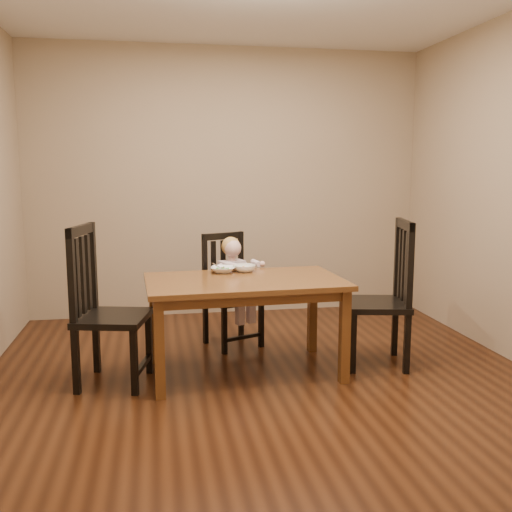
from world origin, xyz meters
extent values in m
cube|color=#3E1E0D|center=(0.00, 0.00, 0.00)|extent=(4.00, 4.00, 0.01)
cube|color=#967D5F|center=(0.00, 2.00, 1.35)|extent=(4.00, 0.01, 2.70)
cube|color=#967D5F|center=(0.00, -2.00, 1.35)|extent=(4.00, 0.01, 2.70)
cube|color=#553513|center=(-0.11, 0.19, 0.69)|extent=(1.45, 0.91, 0.04)
cube|color=#553513|center=(-0.11, 0.19, 0.63)|extent=(1.33, 0.79, 0.08)
cube|color=#553513|center=(-0.74, -0.19, 0.33)|extent=(0.07, 0.07, 0.67)
cube|color=#553513|center=(0.55, -0.13, 0.33)|extent=(0.07, 0.07, 0.67)
cube|color=#553513|center=(-0.77, 0.52, 0.33)|extent=(0.07, 0.07, 0.67)
cube|color=#553513|center=(0.51, 0.58, 0.33)|extent=(0.07, 0.07, 0.67)
cube|color=black|center=(-0.11, 0.86, 0.40)|extent=(0.53, 0.52, 0.04)
cube|color=black|center=(-0.01, 1.08, 0.19)|extent=(0.05, 0.05, 0.38)
cube|color=black|center=(-0.34, 0.95, 0.19)|extent=(0.05, 0.05, 0.38)
cube|color=black|center=(0.12, 0.77, 0.19)|extent=(0.05, 0.05, 0.38)
cube|color=black|center=(-0.21, 0.64, 0.19)|extent=(0.05, 0.05, 0.38)
cube|color=black|center=(-0.01, 1.08, 0.69)|extent=(0.05, 0.05, 0.53)
cube|color=black|center=(-0.34, 0.95, 0.69)|extent=(0.05, 0.05, 0.53)
cube|color=black|center=(-0.17, 1.02, 0.93)|extent=(0.38, 0.18, 0.06)
cube|color=black|center=(-0.08, 1.05, 0.66)|extent=(0.05, 0.03, 0.46)
cube|color=black|center=(-0.17, 1.02, 0.66)|extent=(0.05, 0.03, 0.46)
cube|color=black|center=(-0.26, 0.98, 0.66)|extent=(0.05, 0.03, 0.46)
cube|color=black|center=(-1.05, 0.15, 0.47)|extent=(0.56, 0.57, 0.04)
cube|color=black|center=(-1.19, 0.39, 0.23)|extent=(0.05, 0.05, 0.45)
cube|color=black|center=(-1.29, -0.01, 0.23)|extent=(0.05, 0.05, 0.45)
cube|color=black|center=(-0.81, 0.30, 0.23)|extent=(0.05, 0.05, 0.45)
cube|color=black|center=(-0.90, -0.10, 0.23)|extent=(0.05, 0.05, 0.45)
cube|color=black|center=(-1.19, 0.39, 0.81)|extent=(0.05, 0.05, 0.63)
cube|color=black|center=(-1.29, -0.01, 0.81)|extent=(0.05, 0.05, 0.63)
cube|color=black|center=(-1.24, 0.19, 1.09)|extent=(0.14, 0.46, 0.07)
cube|color=black|center=(-1.22, 0.30, 0.77)|extent=(0.03, 0.05, 0.54)
cube|color=black|center=(-1.24, 0.19, 0.77)|extent=(0.03, 0.05, 0.54)
cube|color=black|center=(-1.27, 0.08, 0.77)|extent=(0.03, 0.05, 0.54)
cube|color=black|center=(0.91, 0.20, 0.47)|extent=(0.55, 0.57, 0.04)
cube|color=black|center=(1.06, -0.04, 0.22)|extent=(0.05, 0.05, 0.45)
cube|color=black|center=(1.14, 0.37, 0.22)|extent=(0.05, 0.05, 0.45)
cube|color=black|center=(0.67, 0.04, 0.22)|extent=(0.05, 0.05, 0.45)
cube|color=black|center=(0.76, 0.45, 0.22)|extent=(0.05, 0.05, 0.45)
cube|color=black|center=(1.06, -0.04, 0.81)|extent=(0.05, 0.05, 0.63)
cube|color=black|center=(1.14, 0.37, 0.81)|extent=(0.05, 0.05, 0.63)
cube|color=black|center=(1.10, 0.16, 1.09)|extent=(0.13, 0.46, 0.07)
cube|color=black|center=(1.08, 0.05, 0.77)|extent=(0.03, 0.05, 0.54)
cube|color=black|center=(1.10, 0.16, 0.77)|extent=(0.03, 0.05, 0.54)
cube|color=black|center=(1.12, 0.27, 0.77)|extent=(0.03, 0.05, 0.54)
imported|color=white|center=(-0.24, 0.47, 0.73)|extent=(0.22, 0.22, 0.05)
imported|color=white|center=(-0.07, 0.48, 0.73)|extent=(0.20, 0.20, 0.05)
cube|color=silver|center=(-0.27, 0.45, 0.76)|extent=(0.09, 0.11, 0.05)
cube|color=silver|center=(-0.27, 0.45, 0.74)|extent=(0.04, 0.04, 0.01)
camera|label=1|loc=(-0.74, -3.82, 1.51)|focal=40.00mm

